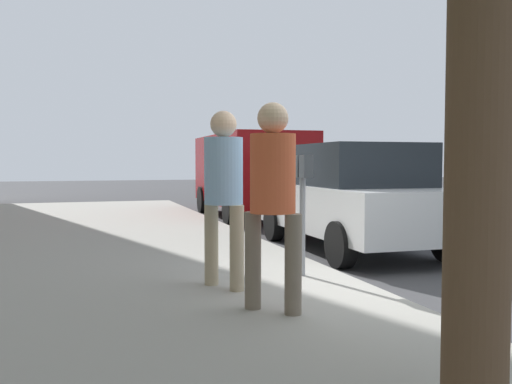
% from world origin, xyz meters
% --- Properties ---
extents(ground_plane, '(80.00, 80.00, 0.00)m').
position_xyz_m(ground_plane, '(0.00, 0.00, 0.00)').
color(ground_plane, '#38383A').
rests_on(ground_plane, ground).
extents(sidewalk_slab, '(28.00, 6.00, 0.15)m').
position_xyz_m(sidewalk_slab, '(0.00, 3.00, 0.07)').
color(sidewalk_slab, gray).
rests_on(sidewalk_slab, ground_plane).
extents(parking_meter, '(0.36, 0.12, 1.41)m').
position_xyz_m(parking_meter, '(0.72, 0.52, 1.17)').
color(parking_meter, gray).
rests_on(parking_meter, sidewalk_slab).
extents(pedestrian_at_meter, '(0.51, 0.41, 1.86)m').
position_xyz_m(pedestrian_at_meter, '(0.38, 1.56, 1.27)').
color(pedestrian_at_meter, tan).
rests_on(pedestrian_at_meter, sidewalk_slab).
extents(pedestrian_bystander, '(0.45, 0.42, 1.85)m').
position_xyz_m(pedestrian_bystander, '(-0.67, 1.38, 1.26)').
color(pedestrian_bystander, '#726656').
rests_on(pedestrian_bystander, sidewalk_slab).
extents(parked_sedan_near, '(4.42, 2.01, 1.77)m').
position_xyz_m(parked_sedan_near, '(3.06, -1.35, 0.89)').
color(parked_sedan_near, silver).
rests_on(parked_sedan_near, ground_plane).
extents(parked_van_far, '(5.26, 2.24, 2.18)m').
position_xyz_m(parked_van_far, '(8.89, -1.35, 1.26)').
color(parked_van_far, maroon).
rests_on(parked_van_far, ground_plane).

